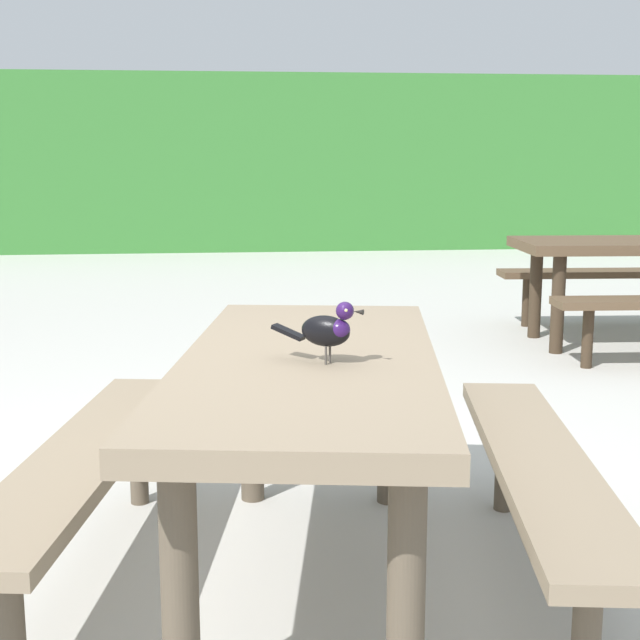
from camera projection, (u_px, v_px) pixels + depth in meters
ground_plane at (194, 562)px, 3.01m from camera, size 60.00×60.00×0.00m
hedge_wall at (213, 163)px, 13.12m from camera, size 28.00×2.04×2.40m
picnic_table_foreground at (309, 414)px, 2.76m from camera, size 1.92×1.95×0.74m
bird_grackle at (329, 329)px, 2.60m from camera, size 0.26×0.17×0.18m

